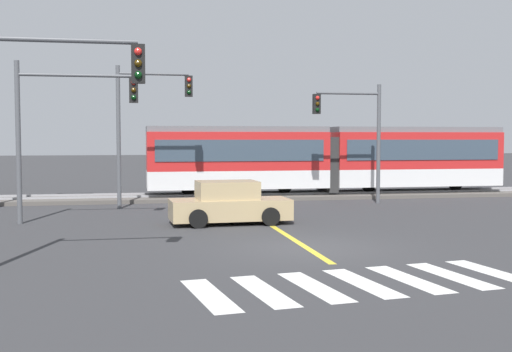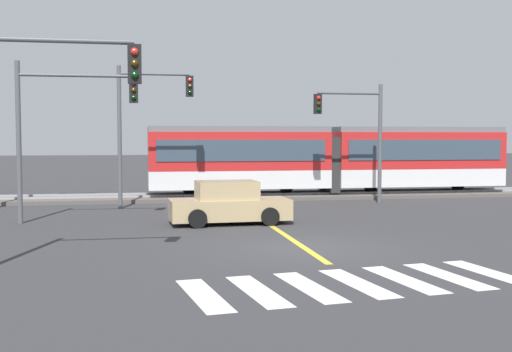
{
  "view_description": "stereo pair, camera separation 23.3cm",
  "coord_description": "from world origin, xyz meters",
  "views": [
    {
      "loc": [
        -4.69,
        -16.97,
        3.03
      ],
      "look_at": [
        -0.13,
        6.72,
        1.6
      ],
      "focal_mm": 45.0,
      "sensor_mm": 36.0,
      "label": 1
    },
    {
      "loc": [
        -4.47,
        -17.01,
        3.03
      ],
      "look_at": [
        -0.13,
        6.72,
        1.6
      ],
      "focal_mm": 45.0,
      "sensor_mm": 36.0,
      "label": 2
    }
  ],
  "objects": [
    {
      "name": "crosswalk_stripe_2",
      "position": [
        -1.09,
        -4.52,
        0.0
      ],
      "size": [
        0.94,
        2.85,
        0.01
      ],
      "primitive_type": "cube",
      "rotation": [
        0.0,
        0.0,
        0.14
      ],
      "color": "silver",
      "rests_on": "ground"
    },
    {
      "name": "crosswalk_stripe_5",
      "position": [
        2.18,
        -4.07,
        0.0
      ],
      "size": [
        0.94,
        2.85,
        0.01
      ],
      "primitive_type": "cube",
      "rotation": [
        0.0,
        0.0,
        0.14
      ],
      "color": "silver",
      "rests_on": "ground"
    },
    {
      "name": "ground_plane",
      "position": [
        0.0,
        0.0,
        0.0
      ],
      "size": [
        200.0,
        200.0,
        0.0
      ],
      "primitive_type": "plane",
      "color": "#333335"
    },
    {
      "name": "crosswalk_stripe_3",
      "position": [
        0.0,
        -4.37,
        0.0
      ],
      "size": [
        0.94,
        2.85,
        0.01
      ],
      "primitive_type": "cube",
      "rotation": [
        0.0,
        0.0,
        0.14
      ],
      "color": "silver",
      "rests_on": "ground"
    },
    {
      "name": "light_rail_tram",
      "position": [
        5.21,
        14.92,
        2.05
      ],
      "size": [
        18.5,
        2.64,
        3.43
      ],
      "color": "silver",
      "rests_on": "track_bed"
    },
    {
      "name": "traffic_light_near_left",
      "position": [
        -6.75,
        -1.66,
        3.76
      ],
      "size": [
        3.75,
        0.38,
        5.64
      ],
      "color": "#515459",
      "rests_on": "ground"
    },
    {
      "name": "rail_near",
      "position": [
        0.0,
        14.21,
        0.23
      ],
      "size": [
        120.0,
        0.08,
        0.1
      ],
      "primitive_type": "cube",
      "color": "#939399",
      "rests_on": "track_bed"
    },
    {
      "name": "crosswalk_stripe_4",
      "position": [
        1.09,
        -4.22,
        0.0
      ],
      "size": [
        0.94,
        2.85,
        0.01
      ],
      "primitive_type": "cube",
      "rotation": [
        0.0,
        0.0,
        0.14
      ],
      "color": "silver",
      "rests_on": "ground"
    },
    {
      "name": "rail_far",
      "position": [
        0.0,
        15.65,
        0.23
      ],
      "size": [
        120.0,
        0.08,
        0.1
      ],
      "primitive_type": "cube",
      "color": "#939399",
      "rests_on": "track_bed"
    },
    {
      "name": "traffic_light_mid_left",
      "position": [
        -7.15,
        6.72,
        3.81
      ],
      "size": [
        4.25,
        0.38,
        5.74
      ],
      "color": "#515459",
      "rests_on": "ground"
    },
    {
      "name": "crosswalk_stripe_6",
      "position": [
        3.27,
        -3.92,
        0.0
      ],
      "size": [
        0.94,
        2.85,
        0.01
      ],
      "primitive_type": "cube",
      "rotation": [
        0.0,
        0.0,
        0.14
      ],
      "color": "silver",
      "rests_on": "ground"
    },
    {
      "name": "track_bed",
      "position": [
        0.0,
        14.93,
        0.09
      ],
      "size": [
        120.0,
        4.0,
        0.18
      ],
      "primitive_type": "cube",
      "color": "#56514C",
      "rests_on": "ground"
    },
    {
      "name": "traffic_light_far_right",
      "position": [
        5.41,
        11.2,
        3.63
      ],
      "size": [
        3.25,
        0.38,
        5.51
      ],
      "color": "#515459",
      "rests_on": "ground"
    },
    {
      "name": "sedan_crossing",
      "position": [
        -1.36,
        5.34,
        0.7
      ],
      "size": [
        4.28,
        2.07,
        1.52
      ],
      "color": "tan",
      "rests_on": "ground"
    },
    {
      "name": "traffic_light_far_left",
      "position": [
        -4.22,
        11.0,
        4.04
      ],
      "size": [
        3.25,
        0.38,
        6.11
      ],
      "color": "#515459",
      "rests_on": "ground"
    },
    {
      "name": "crosswalk_stripe_0",
      "position": [
        -3.27,
        -4.82,
        0.0
      ],
      "size": [
        0.94,
        2.85,
        0.01
      ],
      "primitive_type": "cube",
      "rotation": [
        0.0,
        0.0,
        0.14
      ],
      "color": "silver",
      "rests_on": "ground"
    },
    {
      "name": "crosswalk_stripe_1",
      "position": [
        -2.18,
        -4.67,
        0.0
      ],
      "size": [
        0.94,
        2.85,
        0.01
      ],
      "primitive_type": "cube",
      "rotation": [
        0.0,
        0.0,
        0.14
      ],
      "color": "silver",
      "rests_on": "ground"
    },
    {
      "name": "lane_centre_line",
      "position": [
        0.0,
        5.28,
        0.0
      ],
      "size": [
        0.2,
        15.29,
        0.01
      ],
      "primitive_type": "cube",
      "color": "gold",
      "rests_on": "ground"
    }
  ]
}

